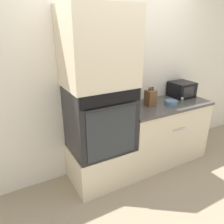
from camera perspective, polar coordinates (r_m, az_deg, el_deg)
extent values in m
plane|color=gray|center=(3.03, 6.61, -17.71)|extent=(12.00, 12.00, 0.00)
cube|color=silver|center=(2.95, 0.50, 8.66)|extent=(8.00, 0.05, 2.50)
cube|color=beige|center=(2.93, -2.92, -13.23)|extent=(0.76, 0.60, 0.48)
cube|color=black|center=(2.62, -3.18, -1.69)|extent=(0.73, 0.59, 0.80)
cube|color=black|center=(2.25, 0.00, 3.44)|extent=(0.71, 0.01, 0.14)
cube|color=orange|center=(2.25, 0.04, 3.42)|extent=(0.09, 0.00, 0.03)
cube|color=#282D33|center=(2.40, 0.00, -5.43)|extent=(0.60, 0.01, 0.60)
cylinder|color=black|center=(2.25, 0.38, 1.22)|extent=(0.62, 0.02, 0.02)
cube|color=beige|center=(2.42, -3.60, 16.48)|extent=(0.76, 0.60, 0.84)
cube|color=beige|center=(3.34, 13.01, -5.31)|extent=(1.29, 0.60, 0.86)
cube|color=#474442|center=(3.17, 13.68, 1.94)|extent=(1.31, 0.63, 0.03)
cylinder|color=#B7B7BC|center=(3.06, 17.15, -4.37)|extent=(0.22, 0.01, 0.01)
cube|color=black|center=(3.51, 17.68, 5.67)|extent=(0.33, 0.31, 0.23)
cube|color=#28282B|center=(3.39, 19.38, 4.93)|extent=(0.20, 0.01, 0.15)
cube|color=brown|center=(3.01, 9.99, 3.66)|extent=(0.13, 0.13, 0.21)
cylinder|color=black|center=(2.95, 9.67, 5.93)|extent=(0.02, 0.02, 0.04)
cylinder|color=black|center=(2.97, 10.15, 6.00)|extent=(0.02, 0.02, 0.04)
cylinder|color=black|center=(2.99, 10.62, 6.07)|extent=(0.02, 0.02, 0.04)
cylinder|color=#517599|center=(3.12, 15.13, 2.41)|extent=(0.17, 0.17, 0.06)
cylinder|color=brown|center=(3.23, 11.03, 3.68)|extent=(0.05, 0.05, 0.09)
cylinder|color=red|center=(3.22, 11.10, 4.62)|extent=(0.04, 0.04, 0.02)
cylinder|color=silver|center=(2.96, 3.78, 2.04)|extent=(0.05, 0.05, 0.05)
cylinder|color=black|center=(2.95, 3.79, 2.67)|extent=(0.05, 0.05, 0.02)
cylinder|color=#427047|center=(3.24, 17.81, 2.81)|extent=(0.04, 0.04, 0.06)
cylinder|color=#B7B7BC|center=(3.23, 17.89, 3.45)|extent=(0.04, 0.04, 0.02)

